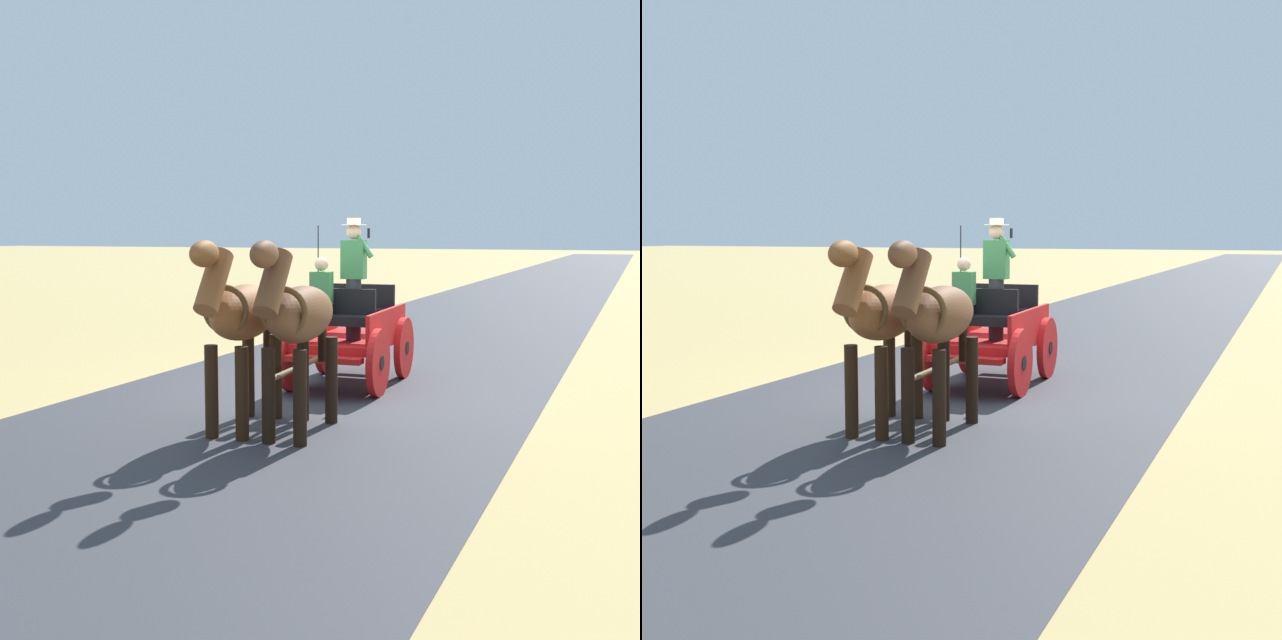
# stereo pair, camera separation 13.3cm
# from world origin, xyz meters

# --- Properties ---
(ground_plane) EXTENTS (200.00, 200.00, 0.00)m
(ground_plane) POSITION_xyz_m (0.00, 0.00, 0.00)
(ground_plane) COLOR tan
(road_surface) EXTENTS (6.11, 160.00, 0.01)m
(road_surface) POSITION_xyz_m (0.00, 0.00, 0.00)
(road_surface) COLOR #38383D
(road_surface) RESTS_ON ground
(horse_drawn_carriage) EXTENTS (1.53, 4.51, 2.50)m
(horse_drawn_carriage) POSITION_xyz_m (-0.13, -0.56, 0.82)
(horse_drawn_carriage) COLOR red
(horse_drawn_carriage) RESTS_ON ground
(horse_near_side) EXTENTS (0.66, 2.13, 2.21)m
(horse_near_side) POSITION_xyz_m (-0.63, 2.44, 1.32)
(horse_near_side) COLOR brown
(horse_near_side) RESTS_ON ground
(horse_off_side) EXTENTS (0.71, 2.14, 2.21)m
(horse_off_side) POSITION_xyz_m (0.06, 2.48, 1.32)
(horse_off_side) COLOR brown
(horse_off_side) RESTS_ON ground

